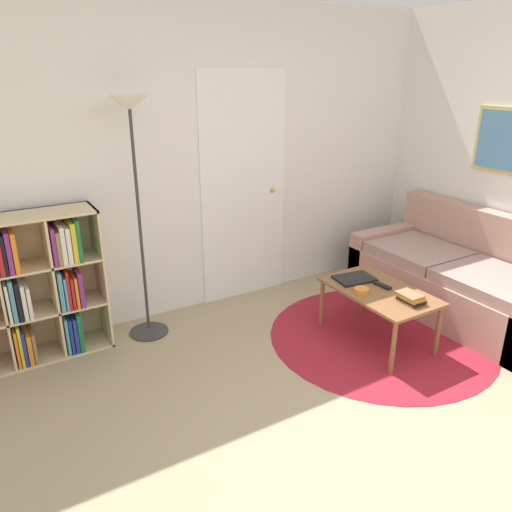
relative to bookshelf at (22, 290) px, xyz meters
The scene contains 12 objects.
ground_plane 2.84m from the bookshelf, 54.57° to the right, with size 14.00×14.00×0.00m, color tan.
wall_back 1.80m from the bookshelf, ahead, with size 7.47×0.11×2.60m.
wall_right 4.08m from the bookshelf, 15.03° to the right, with size 0.08×5.46×2.60m.
rug 2.79m from the bookshelf, 24.36° to the right, with size 1.81×1.81×0.01m.
bookshelf is the anchor object (origin of this frame).
floor_lamp 1.30m from the bookshelf, ahead, with size 0.31×0.31×1.88m.
couch 3.64m from the bookshelf, 17.68° to the right, with size 0.89×1.88×0.87m.
coffee_table 2.67m from the bookshelf, 25.19° to the right, with size 0.54×0.90×0.45m.
laptop 2.54m from the bookshelf, 20.53° to the right, with size 0.34×0.26×0.02m.
bowl 2.51m from the bookshelf, 26.06° to the right, with size 0.11×0.11×0.04m.
book_stack_on_table 2.83m from the bookshelf, 29.92° to the right, with size 0.14×0.19×0.07m.
remote 2.71m from the bookshelf, 24.17° to the right, with size 0.06×0.16×0.02m.
Camera 1 is at (-1.83, -1.41, 2.09)m, focal length 35.00 mm.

